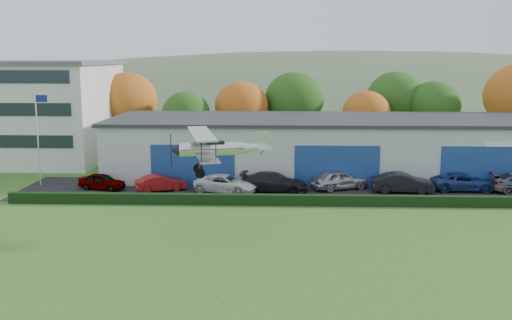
{
  "coord_description": "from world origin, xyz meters",
  "views": [
    {
      "loc": [
        0.05,
        -25.77,
        10.81
      ],
      "look_at": [
        -1.31,
        11.31,
        4.24
      ],
      "focal_mm": 41.04,
      "sensor_mm": 36.0,
      "label": 1
    }
  ],
  "objects_px": {
    "hangar": "(331,146)",
    "car_2": "(226,184)",
    "car_1": "(161,183)",
    "car_4": "(340,180)",
    "flagpole": "(39,130)",
    "biplane": "(216,148)",
    "car_3": "(274,182)",
    "car_0": "(102,181)",
    "office_block": "(12,110)",
    "car_6": "(464,182)",
    "car_5": "(403,183)"
  },
  "relations": [
    {
      "from": "car_1",
      "to": "car_3",
      "type": "distance_m",
      "value": 9.21
    },
    {
      "from": "office_block",
      "to": "flagpole",
      "type": "bearing_deg",
      "value": -58.03
    },
    {
      "from": "hangar",
      "to": "car_2",
      "type": "bearing_deg",
      "value": -138.76
    },
    {
      "from": "car_1",
      "to": "car_3",
      "type": "height_order",
      "value": "car_3"
    },
    {
      "from": "car_1",
      "to": "car_5",
      "type": "xyz_separation_m",
      "value": [
        19.51,
        0.16,
        0.12
      ]
    },
    {
      "from": "car_0",
      "to": "car_5",
      "type": "distance_m",
      "value": 24.46
    },
    {
      "from": "car_1",
      "to": "car_3",
      "type": "xyz_separation_m",
      "value": [
        9.21,
        0.16,
        0.11
      ]
    },
    {
      "from": "office_block",
      "to": "car_2",
      "type": "xyz_separation_m",
      "value": [
        23.95,
        -14.96,
        -4.46
      ]
    },
    {
      "from": "car_0",
      "to": "car_1",
      "type": "bearing_deg",
      "value": -79.06
    },
    {
      "from": "hangar",
      "to": "office_block",
      "type": "height_order",
      "value": "office_block"
    },
    {
      "from": "car_3",
      "to": "car_5",
      "type": "relative_size",
      "value": 1.12
    },
    {
      "from": "hangar",
      "to": "car_1",
      "type": "distance_m",
      "value": 16.44
    },
    {
      "from": "car_0",
      "to": "car_3",
      "type": "bearing_deg",
      "value": -75.07
    },
    {
      "from": "flagpole",
      "to": "car_1",
      "type": "height_order",
      "value": "flagpole"
    },
    {
      "from": "car_1",
      "to": "flagpole",
      "type": "bearing_deg",
      "value": 56.54
    },
    {
      "from": "car_6",
      "to": "hangar",
      "type": "bearing_deg",
      "value": 57.7
    },
    {
      "from": "car_2",
      "to": "biplane",
      "type": "relative_size",
      "value": 0.73
    },
    {
      "from": "biplane",
      "to": "car_4",
      "type": "bearing_deg",
      "value": 42.73
    },
    {
      "from": "car_1",
      "to": "car_4",
      "type": "bearing_deg",
      "value": -109.33
    },
    {
      "from": "flagpole",
      "to": "hangar",
      "type": "bearing_deg",
      "value": 13.51
    },
    {
      "from": "car_6",
      "to": "biplane",
      "type": "bearing_deg",
      "value": 124.15
    },
    {
      "from": "flagpole",
      "to": "biplane",
      "type": "relative_size",
      "value": 1.15
    },
    {
      "from": "car_0",
      "to": "biplane",
      "type": "relative_size",
      "value": 0.56
    },
    {
      "from": "car_3",
      "to": "car_1",
      "type": "bearing_deg",
      "value": 99.37
    },
    {
      "from": "hangar",
      "to": "car_1",
      "type": "height_order",
      "value": "hangar"
    },
    {
      "from": "flagpole",
      "to": "car_4",
      "type": "relative_size",
      "value": 1.7
    },
    {
      "from": "hangar",
      "to": "car_5",
      "type": "bearing_deg",
      "value": -55.86
    },
    {
      "from": "flagpole",
      "to": "car_5",
      "type": "bearing_deg",
      "value": -3.01
    },
    {
      "from": "flagpole",
      "to": "car_2",
      "type": "distance_m",
      "value": 16.45
    },
    {
      "from": "office_block",
      "to": "car_6",
      "type": "xyz_separation_m",
      "value": [
        43.26,
        -13.63,
        -4.44
      ]
    },
    {
      "from": "car_6",
      "to": "office_block",
      "type": "bearing_deg",
      "value": 72.99
    },
    {
      "from": "car_4",
      "to": "biplane",
      "type": "bearing_deg",
      "value": 122.92
    },
    {
      "from": "car_0",
      "to": "car_1",
      "type": "distance_m",
      "value": 4.97
    },
    {
      "from": "car_3",
      "to": "car_6",
      "type": "relative_size",
      "value": 1.04
    },
    {
      "from": "car_4",
      "to": "car_5",
      "type": "bearing_deg",
      "value": -124.44
    },
    {
      "from": "car_0",
      "to": "car_5",
      "type": "relative_size",
      "value": 0.8
    },
    {
      "from": "flagpole",
      "to": "car_3",
      "type": "bearing_deg",
      "value": -4.58
    },
    {
      "from": "office_block",
      "to": "car_1",
      "type": "bearing_deg",
      "value": -38.36
    },
    {
      "from": "office_block",
      "to": "car_1",
      "type": "distance_m",
      "value": 24.16
    },
    {
      "from": "car_4",
      "to": "car_6",
      "type": "xyz_separation_m",
      "value": [
        10.07,
        -0.11,
        -0.08
      ]
    },
    {
      "from": "car_4",
      "to": "car_5",
      "type": "distance_m",
      "value": 5.04
    },
    {
      "from": "hangar",
      "to": "car_3",
      "type": "bearing_deg",
      "value": -124.43
    },
    {
      "from": "car_0",
      "to": "car_3",
      "type": "height_order",
      "value": "car_3"
    },
    {
      "from": "office_block",
      "to": "flagpole",
      "type": "height_order",
      "value": "office_block"
    },
    {
      "from": "car_2",
      "to": "car_3",
      "type": "xyz_separation_m",
      "value": [
        3.87,
        0.38,
        0.08
      ]
    },
    {
      "from": "car_1",
      "to": "car_0",
      "type": "bearing_deg",
      "value": 60.74
    },
    {
      "from": "flagpole",
      "to": "car_0",
      "type": "xyz_separation_m",
      "value": [
        5.55,
        -1.28,
        -4.07
      ]
    },
    {
      "from": "biplane",
      "to": "office_block",
      "type": "bearing_deg",
      "value": 120.44
    },
    {
      "from": "flagpole",
      "to": "car_3",
      "type": "distance_m",
      "value": 20.16
    },
    {
      "from": "car_3",
      "to": "office_block",
      "type": "bearing_deg",
      "value": 70.75
    }
  ]
}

